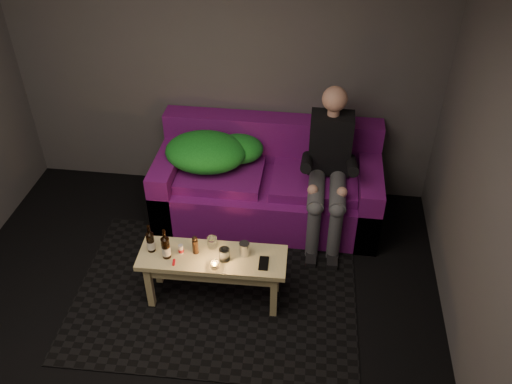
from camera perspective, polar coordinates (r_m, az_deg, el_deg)
floor at (r=4.17m, az=-8.56°, el=-17.35°), size 4.50×4.50×0.00m
room at (r=3.37m, az=-9.11°, el=5.92°), size 4.50×4.50×4.50m
rug at (r=4.56m, az=-4.22°, el=-10.49°), size 2.33×1.72×0.01m
sofa at (r=5.13m, az=1.29°, el=0.73°), size 2.05×0.92×0.88m
green_blanket at (r=5.00m, az=-4.70°, el=4.33°), size 0.90×0.62×0.31m
person at (r=4.75m, az=7.69°, el=2.83°), size 0.37×0.85×1.37m
coffee_table at (r=4.25m, az=-4.57°, el=-7.54°), size 1.15×0.39×0.47m
beer_bottle_a at (r=4.24m, az=-11.04°, el=-5.13°), size 0.06×0.06×0.25m
beer_bottle_b at (r=4.16m, az=-9.48°, el=-5.74°), size 0.07×0.07×0.27m
salt_shaker at (r=4.21m, az=-7.91°, el=-5.99°), size 0.04×0.04×0.08m
pepper_mill at (r=4.19m, az=-6.40°, el=-5.73°), size 0.06×0.06×0.12m
tumbler_back at (r=4.24m, az=-4.64°, el=-5.30°), size 0.08×0.08×0.09m
tealight at (r=4.08m, az=-4.38°, el=-7.66°), size 0.07×0.07×0.05m
tumbler_front at (r=4.12m, az=-3.34°, el=-6.57°), size 0.10×0.10×0.10m
steel_cup at (r=4.16m, az=-1.23°, el=-6.00°), size 0.10×0.10×0.11m
smartphone at (r=4.12m, az=0.81°, el=-7.51°), size 0.08×0.15×0.01m
red_lighter at (r=4.17m, az=-8.65°, el=-7.33°), size 0.03×0.07×0.01m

